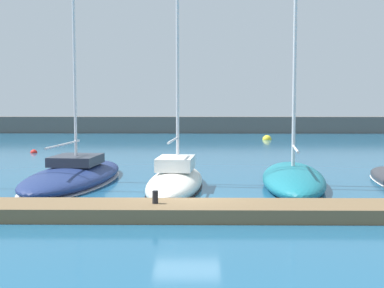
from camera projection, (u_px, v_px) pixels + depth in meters
The scene contains 9 objects.
ground_plane at pixel (187, 205), 20.53m from camera, with size 122.21×122.21×0.00m, color #1E567A.
dock_pier at pixel (186, 211), 18.42m from camera, with size 48.56×2.17×0.48m, color brown.
breakwater_seawall at pixel (195, 125), 62.57m from camera, with size 109.99×2.02×1.87m, color #5B5651.
sailboat_navy_fourth at pixel (74, 175), 25.98m from camera, with size 4.58×10.76×16.28m.
sailboat_ivory_fifth at pixel (175, 180), 24.14m from camera, with size 2.99×8.23×16.89m.
sailboat_teal_sixth at pixel (293, 177), 25.00m from camera, with size 3.76×9.57×16.99m.
mooring_buoy_red at pixel (34, 153), 39.97m from camera, with size 0.51×0.51×0.51m, color red.
mooring_buoy_yellow at pixel (267, 140), 52.47m from camera, with size 0.88×0.88×0.88m, color yellow.
dock_bollard at pixel (155, 197), 18.40m from camera, with size 0.20×0.20×0.44m, color black.
Camera 1 is at (0.46, -20.26, 4.05)m, focal length 51.05 mm.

